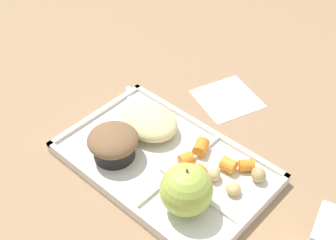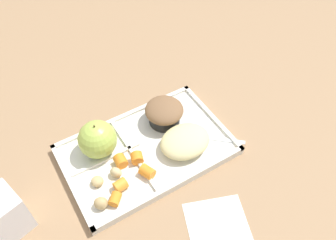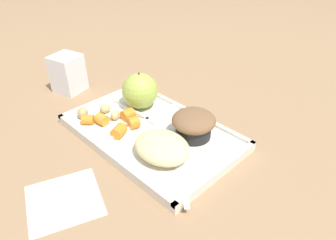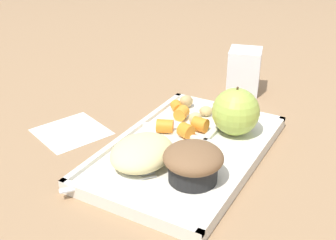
{
  "view_description": "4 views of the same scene",
  "coord_description": "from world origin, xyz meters",
  "views": [
    {
      "loc": [
        -0.39,
        0.42,
        0.64
      ],
      "look_at": [
        0.05,
        -0.06,
        0.05
      ],
      "focal_mm": 49.71,
      "sensor_mm": 36.0,
      "label": 1
    },
    {
      "loc": [
        -0.2,
        -0.43,
        0.67
      ],
      "look_at": [
        0.06,
        0.0,
        0.08
      ],
      "focal_mm": 37.11,
      "sensor_mm": 36.0,
      "label": 2
    },
    {
      "loc": [
        0.43,
        -0.37,
        0.42
      ],
      "look_at": [
        0.05,
        0.0,
        0.06
      ],
      "focal_mm": 33.44,
      "sensor_mm": 36.0,
      "label": 3
    },
    {
      "loc": [
        0.58,
        0.29,
        0.4
      ],
      "look_at": [
        -0.01,
        -0.04,
        0.06
      ],
      "focal_mm": 46.03,
      "sensor_mm": 36.0,
      "label": 4
    }
  ],
  "objects": [
    {
      "name": "ground",
      "position": [
        0.0,
        0.0,
        0.0
      ],
      "size": [
        6.0,
        6.0,
        0.0
      ],
      "primitive_type": "plane",
      "color": "#997551"
    },
    {
      "name": "lunch_tray",
      "position": [
        -0.0,
        0.0,
        0.01
      ],
      "size": [
        0.38,
        0.24,
        0.02
      ],
      "color": "silver",
      "rests_on": "ground"
    },
    {
      "name": "green_apple",
      "position": [
        -0.1,
        0.05,
        0.06
      ],
      "size": [
        0.09,
        0.09,
        0.09
      ],
      "color": "#A8C14C",
      "rests_on": "lunch_tray"
    },
    {
      "name": "bran_muffin",
      "position": [
        0.08,
        0.05,
        0.05
      ],
      "size": [
        0.09,
        0.09,
        0.06
      ],
      "color": "black",
      "rests_on": "lunch_tray"
    },
    {
      "name": "carrot_slice_large",
      "position": [
        -0.03,
        -0.06,
        0.03
      ],
      "size": [
        0.04,
        0.04,
        0.03
      ],
      "primitive_type": "cylinder",
      "rotation": [
        0.0,
        1.57,
        1.96
      ],
      "color": "orange",
      "rests_on": "lunch_tray"
    },
    {
      "name": "carrot_slice_near_corner",
      "position": [
        -0.07,
        -0.01,
        0.03
      ],
      "size": [
        0.03,
        0.03,
        0.03
      ],
      "primitive_type": "cylinder",
      "rotation": [
        0.0,
        1.57,
        4.67
      ],
      "color": "orange",
      "rests_on": "lunch_tray"
    },
    {
      "name": "carrot_slice_diagonal",
      "position": [
        -0.12,
        -0.08,
        0.03
      ],
      "size": [
        0.03,
        0.03,
        0.02
      ],
      "primitive_type": "cylinder",
      "rotation": [
        0.0,
        1.57,
        3.93
      ],
      "color": "orange",
      "rests_on": "lunch_tray"
    },
    {
      "name": "carrot_slice_small",
      "position": [
        -0.1,
        -0.06,
        0.03
      ],
      "size": [
        0.03,
        0.03,
        0.03
      ],
      "primitive_type": "cylinder",
      "rotation": [
        0.0,
        1.57,
        0.12
      ],
      "color": "orange",
      "rests_on": "lunch_tray"
    },
    {
      "name": "carrot_slice_tilted",
      "position": [
        -0.04,
        -0.02,
        0.03
      ],
      "size": [
        0.03,
        0.03,
        0.03
      ],
      "primitive_type": "cylinder",
      "rotation": [
        0.0,
        1.57,
        4.4
      ],
      "color": "orange",
      "rests_on": "lunch_tray"
    },
    {
      "name": "potato_chunk_corner",
      "position": [
        -0.15,
        -0.08,
        0.03
      ],
      "size": [
        0.04,
        0.04,
        0.03
      ],
      "primitive_type": "ellipsoid",
      "rotation": [
        0.0,
        0.0,
        2.54
      ],
      "color": "tan",
      "rests_on": "lunch_tray"
    },
    {
      "name": "potato_chunk_browned",
      "position": [
        -0.14,
        -0.03,
        0.02
      ],
      "size": [
        0.04,
        0.04,
        0.02
      ],
      "primitive_type": "ellipsoid",
      "rotation": [
        0.0,
        0.0,
        3.89
      ],
      "color": "tan",
      "rests_on": "lunch_tray"
    },
    {
      "name": "potato_chunk_large",
      "position": [
        -0.09,
        -0.03,
        0.03
      ],
      "size": [
        0.03,
        0.03,
        0.02
      ],
      "primitive_type": "ellipsoid",
      "rotation": [
        0.0,
        0.0,
        2.13
      ],
      "color": "tan",
      "rests_on": "lunch_tray"
    },
    {
      "name": "egg_noodle_pile",
      "position": [
        0.08,
        -0.04,
        0.04
      ],
      "size": [
        0.12,
        0.1,
        0.04
      ],
      "primitive_type": "ellipsoid",
      "color": "beige",
      "rests_on": "lunch_tray"
    },
    {
      "name": "meatball_side",
      "position": [
        0.08,
        -0.05,
        0.03
      ],
      "size": [
        0.04,
        0.04,
        0.04
      ],
      "primitive_type": "sphere",
      "color": "brown",
      "rests_on": "lunch_tray"
    },
    {
      "name": "meatball_front",
      "position": [
        0.08,
        -0.04,
        0.03
      ],
      "size": [
        0.03,
        0.03,
        0.03
      ],
      "primitive_type": "sphere",
      "color": "brown",
      "rests_on": "lunch_tray"
    },
    {
      "name": "meatball_back",
      "position": [
        0.09,
        -0.06,
        0.03
      ],
      "size": [
        0.04,
        0.04,
        0.04
      ],
      "primitive_type": "sphere",
      "color": "brown",
      "rests_on": "lunch_tray"
    },
    {
      "name": "plastic_fork",
      "position": [
        0.14,
        -0.05,
        0.02
      ],
      "size": [
        0.12,
        0.11,
        0.0
      ],
      "color": "white",
      "rests_on": "lunch_tray"
    },
    {
      "name": "milk_carton",
      "position": [
        -0.32,
        -0.02,
        0.05
      ],
      "size": [
        0.09,
        0.09,
        0.1
      ],
      "primitive_type": "cube",
      "rotation": [
        0.0,
        0.0,
        0.27
      ],
      "color": "white",
      "rests_on": "ground"
    },
    {
      "name": "paper_napkin",
      "position": [
        0.03,
        -0.23,
        0.0
      ],
      "size": [
        0.16,
        0.16,
        0.0
      ],
      "primitive_type": "cube",
      "rotation": [
        0.0,
        0.0,
        -0.36
      ],
      "color": "white",
      "rests_on": "ground"
    }
  ]
}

